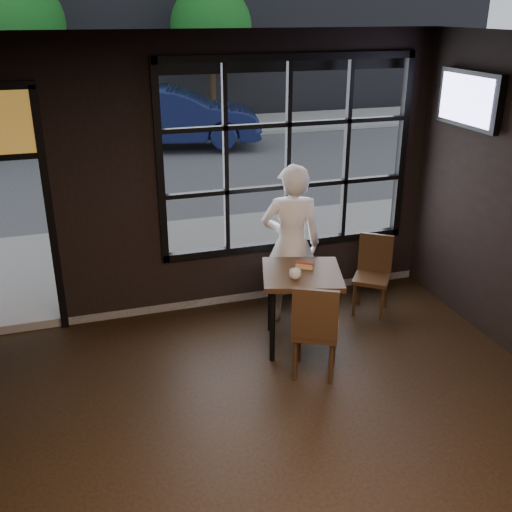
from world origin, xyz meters
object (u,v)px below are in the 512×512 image
object	(u,v)px
chair_near	(316,328)
navy_car	(172,117)
cafe_table	(301,309)
man	(291,244)

from	to	relation	value
chair_near	navy_car	xyz separation A→B (m)	(0.51, 10.66, 0.33)
cafe_table	man	size ratio (longest dim) A/B	0.47
cafe_table	man	bearing A→B (deg)	96.82
chair_near	man	world-z (taller)	man
man	cafe_table	bearing A→B (deg)	93.81
man	navy_car	world-z (taller)	man
cafe_table	man	world-z (taller)	man
cafe_table	man	xyz separation A→B (m)	(0.11, 0.61, 0.49)
cafe_table	chair_near	world-z (taller)	chair_near
man	navy_car	distance (m)	9.52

